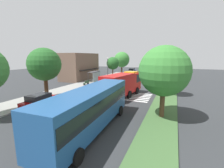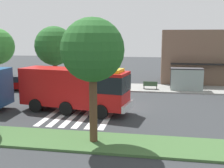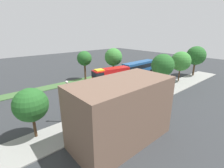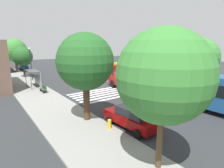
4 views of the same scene
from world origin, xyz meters
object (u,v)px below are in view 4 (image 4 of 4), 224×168
at_px(sidewalk_tree_center, 85,62).
at_px(parked_car_west, 132,117).
at_px(median_tree_far_west, 199,58).
at_px(fire_truck, 129,76).
at_px(bus_stop_shelter, 35,75).
at_px(median_tree_center, 87,50).
at_px(median_tree_west, 146,51).
at_px(transit_bus, 220,92).
at_px(fire_hydrant, 109,124).
at_px(street_lamp, 31,61).
at_px(sidewalk_tree_far_east, 15,50).
at_px(sidewalk_tree_east, 22,57).
at_px(sidewalk_tree_west, 164,76).
at_px(bench_near_shelter, 44,89).
at_px(parked_car_mid, 23,66).

bearing_deg(sidewalk_tree_center, parked_car_west, -145.22).
height_order(parked_car_west, median_tree_far_west, median_tree_far_west).
relative_size(fire_truck, bus_stop_shelter, 2.66).
bearing_deg(median_tree_center, median_tree_west, 180.00).
xyz_separation_m(transit_bus, fire_hydrant, (3.19, 10.25, -1.59)).
bearing_deg(parked_car_west, street_lamp, 1.27).
relative_size(parked_car_west, sidewalk_tree_far_east, 0.63).
distance_m(sidewalk_tree_center, sidewalk_tree_east, 25.15).
distance_m(median_tree_west, fire_hydrant, 19.61).
bearing_deg(fire_truck, fire_hydrant, 141.10).
relative_size(fire_truck, sidewalk_tree_far_east, 1.24).
relative_size(sidewalk_tree_center, sidewalk_tree_east, 1.23).
bearing_deg(sidewalk_tree_center, bus_stop_shelter, 1.31).
bearing_deg(median_tree_center, fire_truck, 165.01).
distance_m(sidewalk_tree_west, median_tree_center, 39.77).
relative_size(sidewalk_tree_east, median_tree_west, 0.83).
xyz_separation_m(bus_stop_shelter, street_lamp, (5.43, -0.75, 1.63)).
height_order(sidewalk_tree_west, fire_hydrant, sidewalk_tree_west).
distance_m(street_lamp, sidewalk_tree_west, 28.27).
distance_m(transit_bus, median_tree_west, 15.52).
height_order(bus_stop_shelter, bench_near_shelter, bus_stop_shelter).
height_order(sidewalk_tree_east, fire_hydrant, sidewalk_tree_east).
xyz_separation_m(parked_car_mid, median_tree_far_west, (-39.19, -13.75, 3.78)).
height_order(bench_near_shelter, sidewalk_tree_west, sidewalk_tree_west).
xyz_separation_m(parked_car_mid, median_tree_center, (-9.54, -13.75, 4.00)).
bearing_deg(sidewalk_tree_west, fire_truck, -36.33).
bearing_deg(fire_hydrant, median_tree_far_west, -83.45).
xyz_separation_m(transit_bus, street_lamp, (26.41, 10.35, 1.44)).
bearing_deg(median_tree_center, bus_stop_shelter, 129.91).
bearing_deg(parked_car_mid, bench_near_shelter, 174.97).
xyz_separation_m(parked_car_mid, street_lamp, (-17.74, 1.80, 2.59)).
bearing_deg(parked_car_mid, sidewalk_tree_east, 170.95).
height_order(bench_near_shelter, sidewalk_tree_far_east, sidewalk_tree_far_east).
distance_m(parked_car_west, street_lamp, 24.05).
xyz_separation_m(sidewalk_tree_far_east, fire_hydrant, (-35.74, -0.50, -4.53)).
bearing_deg(bus_stop_shelter, fire_hydrant, -177.27).
height_order(sidewalk_tree_center, median_tree_center, sidewalk_tree_center).
bearing_deg(sidewalk_tree_east, transit_bus, -160.80).
xyz_separation_m(sidewalk_tree_far_east, median_tree_west, (-24.66, -15.95, 0.27)).
relative_size(street_lamp, sidewalk_tree_west, 0.81).
bearing_deg(sidewalk_tree_center, sidewalk_tree_east, -0.00).
bearing_deg(parked_car_west, bus_stop_shelter, 4.84).
bearing_deg(transit_bus, parked_car_west, -108.64).
bearing_deg(bench_near_shelter, parked_car_mid, -5.39).
distance_m(median_tree_far_west, median_tree_west, 9.32).
xyz_separation_m(bus_stop_shelter, median_tree_far_west, (-16.02, -16.30, 2.82)).
height_order(bench_near_shelter, sidewalk_tree_east, sidewalk_tree_east).
relative_size(median_tree_west, median_tree_center, 1.06).
relative_size(transit_bus, fire_hydrant, 16.30).
bearing_deg(bus_stop_shelter, bench_near_shelter, 179.75).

